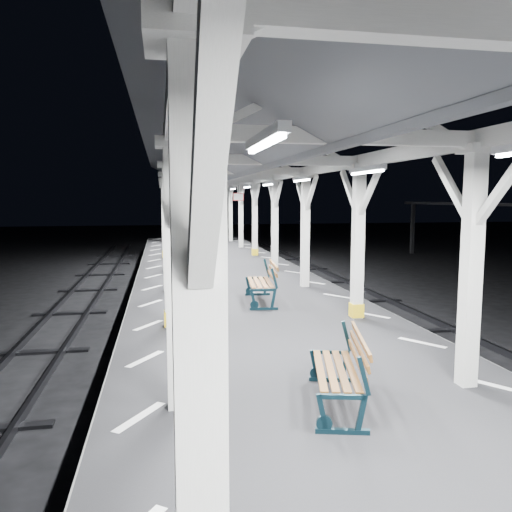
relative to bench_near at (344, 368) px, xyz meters
name	(u,v)px	position (x,y,z in m)	size (l,w,h in m)	color
ground	(290,406)	(-0.07, 2.31, -1.48)	(120.00, 120.00, 0.00)	black
platform	(291,379)	(-0.07, 2.31, -0.98)	(6.00, 50.00, 1.00)	black
hazard_stripes_left	(145,359)	(-2.52, 2.31, -0.48)	(1.00, 48.00, 0.01)	silver
hazard_stripes_right	(422,343)	(2.38, 2.31, -0.48)	(1.00, 48.00, 0.01)	silver
canopy	(293,139)	(-0.07, 2.29, 3.08)	(5.40, 49.00, 4.65)	silver
bench_near	(344,368)	(0.00, 0.00, 0.00)	(1.00, 1.77, 0.90)	black
bench_mid	(265,281)	(0.30, 6.33, 0.05)	(0.88, 1.91, 1.00)	black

